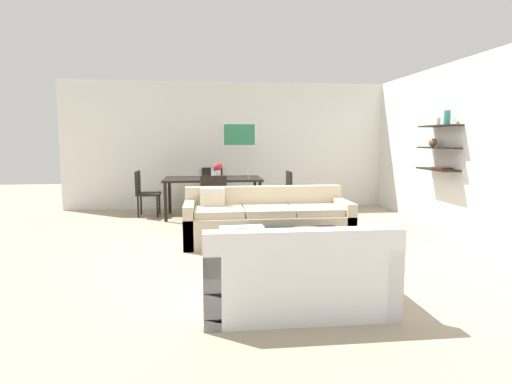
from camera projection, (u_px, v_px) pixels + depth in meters
The scene contains 17 objects.
ground_plane at pixel (271, 247), 5.87m from camera, with size 18.00×18.00×0.00m, color tan.
back_wall_unit at pixel (261, 145), 9.21m from camera, with size 8.40×0.09×2.70m.
right_wall_shelf_unit at pixel (456, 148), 6.64m from camera, with size 0.34×8.20×2.70m.
sofa_beige at pixel (266, 222), 6.16m from camera, with size 2.37×0.90×0.78m.
loveseat_white at pixel (295, 276), 3.73m from camera, with size 1.61×0.90×0.78m.
coffee_table at pixel (298, 249), 5.03m from camera, with size 1.13×0.90×0.38m.
decorative_bowl at pixel (307, 231), 4.96m from camera, with size 0.34×0.34×0.07m.
candle_jar at pixel (322, 232), 4.92m from camera, with size 0.08×0.08×0.07m, color silver.
dining_table at pixel (213, 181), 8.11m from camera, with size 1.84×0.98×0.75m.
dining_chair_foot at pixel (214, 197), 7.25m from camera, with size 0.44×0.44×0.88m.
dining_chair_head at pixel (212, 186), 9.01m from camera, with size 0.44×0.44×0.88m.
dining_chair_right_near at pixel (283, 191), 8.06m from camera, with size 0.44×0.44×0.88m.
dining_chair_left_far at pixel (144, 190), 8.20m from camera, with size 0.44×0.44×0.88m.
wine_glass_right_near at pixel (249, 172), 8.04m from camera, with size 0.06×0.06×0.16m.
wine_glass_foot at pixel (213, 174), 7.66m from camera, with size 0.07×0.07×0.16m.
wine_glass_head at pixel (212, 170), 8.51m from camera, with size 0.06×0.06×0.17m.
centerpiece_vase at pixel (218, 169), 8.06m from camera, with size 0.16×0.16×0.29m.
Camera 1 is at (-0.86, -5.67, 1.49)m, focal length 29.70 mm.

